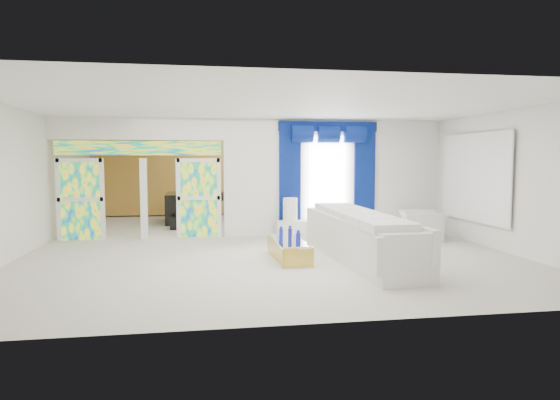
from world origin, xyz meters
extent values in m
plane|color=#B7AF9E|center=(0.00, 0.00, 0.00)|extent=(12.00, 12.00, 0.00)
cube|color=white|center=(2.15, 1.00, 1.50)|extent=(5.70, 0.18, 3.00)
cube|color=white|center=(-2.85, 1.00, 2.73)|extent=(4.30, 0.18, 0.55)
cube|color=#994C3F|center=(-4.28, 1.00, 1.00)|extent=(0.95, 0.04, 2.00)
cube|color=#994C3F|center=(-1.42, 1.00, 1.00)|extent=(0.95, 0.04, 2.00)
cube|color=#994C3F|center=(-2.85, 1.00, 2.25)|extent=(4.00, 0.05, 0.35)
cube|color=white|center=(1.90, 0.90, 1.45)|extent=(1.00, 0.02, 2.30)
cube|color=#030943|center=(0.90, 0.87, 1.40)|extent=(0.55, 0.10, 2.80)
cube|color=#030943|center=(2.90, 0.87, 1.40)|extent=(0.55, 0.10, 2.80)
cube|color=#030943|center=(1.90, 0.87, 2.82)|extent=(2.60, 0.12, 0.25)
cube|color=white|center=(4.94, -1.00, 1.55)|extent=(0.04, 2.70, 1.90)
cube|color=#BD7F2D|center=(0.00, 5.90, 1.50)|extent=(9.70, 0.12, 2.90)
cube|color=silver|center=(1.67, -2.44, 0.42)|extent=(1.15, 4.42, 0.83)
cube|color=gold|center=(0.32, -2.14, 0.18)|extent=(0.63, 1.68, 0.37)
cube|color=silver|center=(1.14, 0.48, 0.21)|extent=(1.30, 0.43, 0.43)
cylinder|color=silver|center=(0.84, 0.48, 0.72)|extent=(0.36, 0.36, 0.58)
imported|color=silver|center=(3.98, -0.24, 0.34)|extent=(1.15, 1.25, 0.69)
cube|color=black|center=(-1.76, 4.12, 0.46)|extent=(1.42, 1.84, 0.91)
cube|color=black|center=(-1.76, 2.52, 0.16)|extent=(0.97, 0.40, 0.32)
cube|color=#A57C52|center=(-4.48, 2.85, 0.37)|extent=(0.59, 0.55, 0.75)
sphere|color=gold|center=(-2.30, 3.40, 2.65)|extent=(0.60, 0.60, 0.60)
cylinder|color=navy|center=(0.27, -1.52, 0.45)|extent=(0.08, 0.08, 0.15)
cylinder|color=white|center=(0.36, -2.51, 0.44)|extent=(0.10, 0.10, 0.15)
cylinder|color=navy|center=(0.39, -2.73, 0.49)|extent=(0.09, 0.09, 0.24)
cylinder|color=navy|center=(0.35, -2.13, 0.49)|extent=(0.08, 0.08, 0.25)
camera|label=1|loc=(-1.41, -11.64, 1.97)|focal=31.70mm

